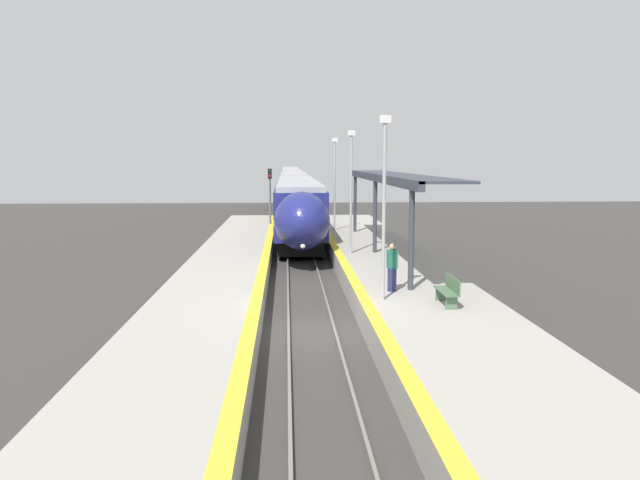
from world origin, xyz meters
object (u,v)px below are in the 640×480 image
(train, at_px, (292,185))
(lamppost_far, at_px, (335,178))
(railway_signal, at_px, (270,195))
(lamppost_near, at_px, (384,197))
(platform_bench, at_px, (449,290))
(lamppost_mid, at_px, (351,184))
(person_waiting, at_px, (392,267))

(train, distance_m, lamppost_far, 37.53)
(railway_signal, bearing_deg, lamppost_near, -80.10)
(train, relative_size, platform_bench, 59.11)
(railway_signal, xyz_separation_m, lamppost_mid, (4.26, -14.22, 1.34))
(railway_signal, bearing_deg, lamppost_far, -43.41)
(lamppost_mid, bearing_deg, person_waiting, -86.67)
(railway_signal, bearing_deg, lamppost_mid, -73.33)
(train, height_order, lamppost_near, lamppost_near)
(person_waiting, bearing_deg, railway_signal, 101.67)
(platform_bench, xyz_separation_m, lamppost_near, (-1.95, 0.84, 2.87))
(train, height_order, lamppost_far, lamppost_far)
(platform_bench, distance_m, lamppost_mid, 11.57)
(train, xyz_separation_m, lamppost_near, (2.35, -57.79, 1.94))
(lamppost_near, bearing_deg, railway_signal, 99.90)
(lamppost_far, bearing_deg, person_waiting, -88.45)
(lamppost_mid, distance_m, lamppost_far, 10.19)
(lamppost_near, xyz_separation_m, lamppost_far, (0.00, 20.38, 0.00))
(train, distance_m, platform_bench, 58.80)
(platform_bench, relative_size, lamppost_far, 0.28)
(lamppost_near, relative_size, lamppost_far, 1.00)
(person_waiting, xyz_separation_m, lamppost_near, (-0.52, -1.29, 2.48))
(train, height_order, platform_bench, train)
(lamppost_mid, bearing_deg, train, 92.82)
(train, relative_size, lamppost_near, 16.53)
(train, bearing_deg, person_waiting, -87.10)
(railway_signal, distance_m, lamppost_near, 24.81)
(person_waiting, relative_size, lamppost_far, 0.28)
(lamppost_mid, xyz_separation_m, lamppost_far, (0.00, 10.19, 0.00))
(platform_bench, relative_size, railway_signal, 0.34)
(platform_bench, distance_m, railway_signal, 26.05)
(lamppost_far, bearing_deg, lamppost_mid, -90.00)
(platform_bench, bearing_deg, lamppost_near, 156.58)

